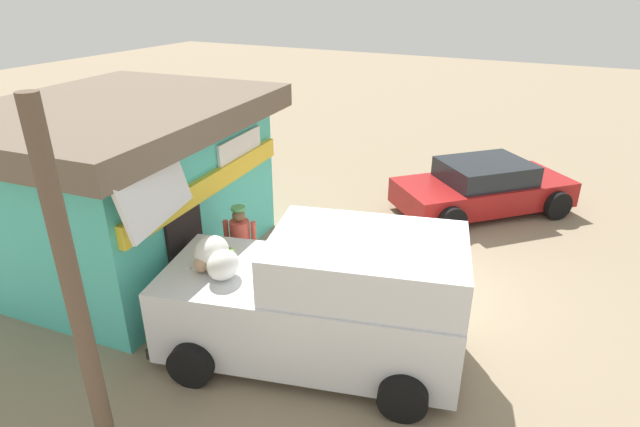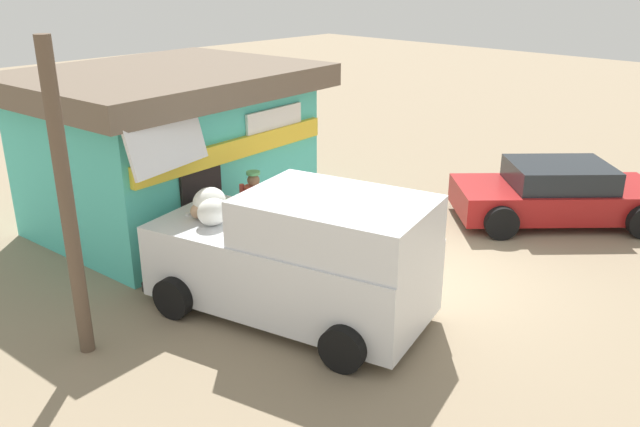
{
  "view_description": "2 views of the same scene",
  "coord_description": "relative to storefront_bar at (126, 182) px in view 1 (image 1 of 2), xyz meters",
  "views": [
    {
      "loc": [
        -7.87,
        -2.13,
        5.11
      ],
      "look_at": [
        0.33,
        2.02,
        0.93
      ],
      "focal_mm": 29.05,
      "sensor_mm": 36.0,
      "label": 1
    },
    {
      "loc": [
        -8.52,
        -5.66,
        4.99
      ],
      "look_at": [
        -0.85,
        1.62,
        0.97
      ],
      "focal_mm": 36.77,
      "sensor_mm": 36.0,
      "label": 2
    }
  ],
  "objects": [
    {
      "name": "ground_plane",
      "position": [
        1.43,
        -5.22,
        -1.64
      ],
      "size": [
        60.0,
        60.0,
        0.0
      ],
      "primitive_type": "plane",
      "color": "gray"
    },
    {
      "name": "storefront_bar",
      "position": [
        0.0,
        0.0,
        0.0
      ],
      "size": [
        5.85,
        4.89,
        3.14
      ],
      "color": "#4CC6B7",
      "rests_on": "ground_plane"
    },
    {
      "name": "delivery_van",
      "position": [
        -0.93,
        -4.57,
        -0.65
      ],
      "size": [
        3.0,
        4.78,
        2.95
      ],
      "color": "silver",
      "rests_on": "ground_plane"
    },
    {
      "name": "parked_sedan",
      "position": [
        5.5,
        -5.64,
        -1.05
      ],
      "size": [
        4.13,
        4.14,
        1.23
      ],
      "color": "maroon",
      "rests_on": "ground_plane"
    },
    {
      "name": "vendor_standing",
      "position": [
        -0.03,
        -2.57,
        -0.69
      ],
      "size": [
        0.44,
        0.54,
        1.65
      ],
      "color": "navy",
      "rests_on": "ground_plane"
    },
    {
      "name": "customer_bending",
      "position": [
        -1.27,
        -2.89,
        -0.7
      ],
      "size": [
        0.72,
        0.63,
        1.55
      ],
      "color": "navy",
      "rests_on": "ground_plane"
    },
    {
      "name": "unloaded_banana_pile",
      "position": [
        -1.77,
        -1.26,
        -1.46
      ],
      "size": [
        0.82,
        0.84,
        0.39
      ],
      "color": "silver",
      "rests_on": "ground_plane"
    },
    {
      "name": "paint_bucket",
      "position": [
        2.64,
        -2.52,
        -1.43
      ],
      "size": [
        0.26,
        0.26,
        0.41
      ],
      "primitive_type": "cylinder",
      "color": "#BF3F33",
      "rests_on": "ground_plane"
    },
    {
      "name": "utility_pole",
      "position": [
        -3.64,
        -3.16,
        0.49
      ],
      "size": [
        0.2,
        0.2,
        4.25
      ],
      "primitive_type": "cylinder",
      "color": "brown",
      "rests_on": "ground_plane"
    }
  ]
}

